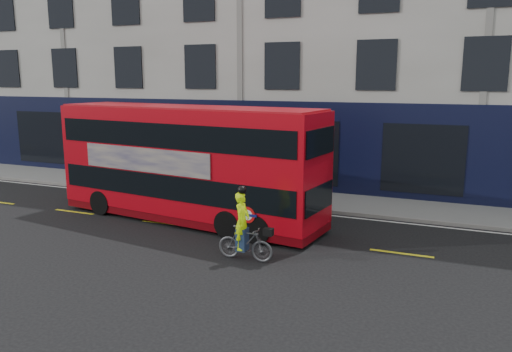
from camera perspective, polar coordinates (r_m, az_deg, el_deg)
The scene contains 8 objects.
ground at distance 16.58m, azimuth -13.21°, elevation -6.65°, with size 120.00×120.00×0.00m, color black.
pavement at distance 21.97m, azimuth -3.36°, elevation -1.85°, with size 60.00×3.00×0.12m, color slate.
kerb at distance 20.66m, azimuth -5.16°, elevation -2.69°, with size 60.00×0.12×0.13m, color gray.
building_terrace at distance 27.47m, azimuth 2.55°, elevation 16.34°, with size 50.00×10.07×15.00m.
road_edge_line at distance 20.42m, azimuth -5.55°, elevation -3.04°, with size 58.00×0.10×0.01m, color silver.
lane_dashes at distance 17.76m, azimuth -10.40°, elevation -5.33°, with size 58.00×0.12×0.01m, color yellow, non-canonical shape.
bus at distance 17.57m, azimuth -7.78°, elevation 1.49°, with size 10.22×3.57×4.04m.
cyclist at distance 13.86m, azimuth -1.35°, elevation -6.82°, with size 1.63×0.58×2.11m.
Camera 1 is at (9.34, -12.77, 4.96)m, focal length 35.00 mm.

